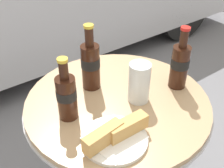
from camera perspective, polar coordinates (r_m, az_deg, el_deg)
The scene contains 6 objects.
bistro_table at distance 1.15m, azimuth 1.01°, elevation -10.43°, with size 0.68×0.68×0.75m.
cola_bottle_left at distance 1.07m, azimuth 13.60°, elevation 3.90°, with size 0.07×0.07×0.24m.
cola_bottle_right at distance 0.91m, azimuth -9.22°, elevation -2.29°, with size 0.07×0.07×0.23m.
cola_bottle_center at distance 1.04m, azimuth -4.38°, elevation 4.06°, with size 0.07×0.07×0.26m.
drinking_glass at distance 0.99m, azimuth 5.53°, elevation -0.01°, with size 0.08×0.08×0.15m.
lunch_plate_near at distance 0.86m, azimuth 0.64°, elevation -10.40°, with size 0.22×0.21×0.07m.
Camera 1 is at (-0.50, -0.63, 1.39)m, focal length 45.00 mm.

